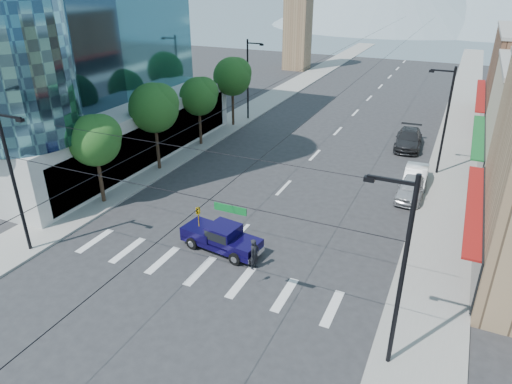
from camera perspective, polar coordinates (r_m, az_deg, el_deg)
ground at (r=25.62m, az=-8.34°, el=-11.61°), size 160.00×160.00×0.00m
sidewalk_left at (r=63.44m, az=1.98°, el=11.60°), size 4.00×120.00×0.15m
sidewalk_right at (r=58.84m, az=24.29°, el=8.24°), size 4.00×120.00×0.15m
clock_tower at (r=83.85m, az=5.35°, el=22.23°), size 4.80×4.80×20.40m
tree_near at (r=33.94m, az=-19.31°, el=6.31°), size 3.65×3.64×6.71m
tree_midnear at (r=38.86m, az=-12.44°, el=10.41°), size 4.09×4.09×7.52m
tree_midfar at (r=44.61m, az=-6.99°, el=11.93°), size 3.65×3.64×6.71m
tree_far at (r=50.43m, az=-2.81°, el=14.36°), size 4.09×4.09×7.52m
signal_rig at (r=22.32m, az=-10.03°, el=-3.57°), size 21.80×0.20×9.00m
lamp_pole_nw at (r=52.93m, az=-0.91°, el=14.20°), size 2.00×0.25×9.00m
lamp_pole_ne at (r=40.21m, az=22.53°, el=8.60°), size 2.00×0.25×9.00m
pickup_truck at (r=28.00m, az=-4.39°, el=-5.60°), size 5.34×2.52×1.74m
pedestrian at (r=26.23m, az=-0.20°, el=-7.78°), size 0.59×0.77×1.89m
parked_car_near at (r=36.29m, az=18.85°, el=0.47°), size 2.02×4.80×1.62m
parked_car_mid at (r=38.53m, az=19.32°, el=1.84°), size 1.81×4.90×1.60m
parked_car_far at (r=47.14m, az=18.52°, el=6.29°), size 2.75×6.01×1.71m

